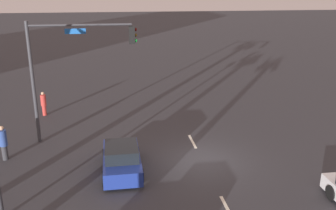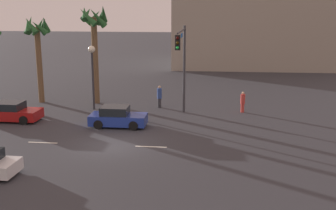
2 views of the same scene
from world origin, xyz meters
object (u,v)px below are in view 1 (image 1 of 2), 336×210
(traffic_signal, at_px, (67,61))
(pedestrian_0, at_px, (3,142))
(pedestrian_1, at_px, (44,103))
(car_1, at_px, (122,159))

(traffic_signal, distance_m, pedestrian_0, 5.29)
(pedestrian_1, bearing_deg, car_1, -150.44)
(car_1, distance_m, traffic_signal, 6.42)
(traffic_signal, distance_m, pedestrian_1, 6.39)
(traffic_signal, xyz_separation_m, pedestrian_1, (4.62, 2.35, -3.74))
(car_1, relative_size, traffic_signal, 0.58)
(car_1, distance_m, pedestrian_1, 10.22)
(car_1, height_order, pedestrian_0, pedestrian_0)
(car_1, bearing_deg, pedestrian_1, 29.56)
(traffic_signal, bearing_deg, pedestrian_0, 123.66)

